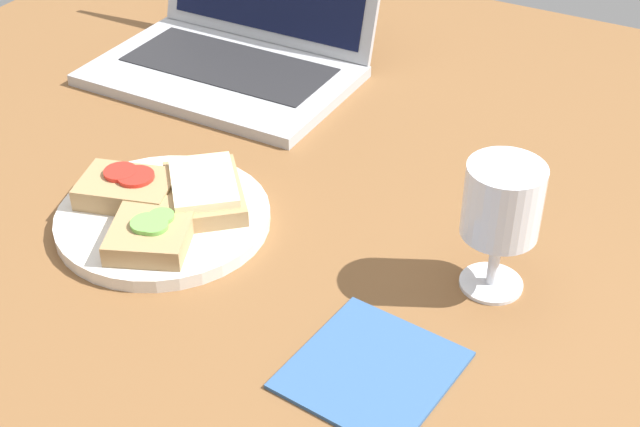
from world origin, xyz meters
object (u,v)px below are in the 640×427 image
sandwich_with_cheese (204,190)px  laptop (239,37)px  plate (163,218)px  napkin (372,370)px  sandwich_with_cucumber (152,230)px  wine_glass (502,207)px  sandwich_with_tomato (128,188)px

sandwich_with_cheese → laptop: (-16.03, 31.53, 1.77)cm
plate → napkin: bearing=-16.7°
sandwich_with_cucumber → wine_glass: bearing=20.0°
plate → sandwich_with_cheese: bearing=56.0°
sandwich_with_cucumber → plate: bearing=116.2°
sandwich_with_cucumber → wine_glass: size_ratio=0.88×
sandwich_with_cheese → napkin: (26.58, -12.80, -2.65)cm
sandwich_with_cheese → wine_glass: (31.62, 3.37, 6.56)cm
sandwich_with_tomato → wine_glass: (39.13, 6.97, 6.61)cm
plate → sandwich_with_cheese: size_ratio=1.65×
plate → sandwich_with_cucumber: (2.14, -4.34, 1.96)cm
plate → sandwich_with_cucumber: sandwich_with_cucumber is taller
wine_glass → napkin: 19.28cm
plate → sandwich_with_cucumber: size_ratio=1.90×
sandwich_with_cheese → laptop: bearing=117.0°
sandwich_with_tomato → laptop: 36.20cm
sandwich_with_tomato → sandwich_with_cucumber: bearing=-34.2°
plate → laptop: 38.14cm
wine_glass → sandwich_with_cucumber: bearing=-160.0°
sandwich_with_cheese → wine_glass: wine_glass is taller
napkin → wine_glass: bearing=72.7°
sandwich_with_tomato → wine_glass: size_ratio=0.85×
sandwich_with_cucumber → sandwich_with_cheese: bearing=86.2°
sandwich_with_cucumber → sandwich_with_cheese: (0.55, 8.33, 0.14)cm
sandwich_with_cheese → wine_glass: 32.47cm
sandwich_with_cheese → plate: bearing=-124.0°
sandwich_with_cucumber → laptop: 42.81cm
sandwich_with_cucumber → laptop: (-15.48, 39.86, 1.91)cm
sandwich_with_tomato → sandwich_with_cheese: bearing=25.6°
laptop → sandwich_with_tomato: bearing=-76.4°
sandwich_with_cheese → sandwich_with_cucumber: bearing=-93.8°
sandwich_with_cheese → sandwich_with_tomato: bearing=-154.4°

